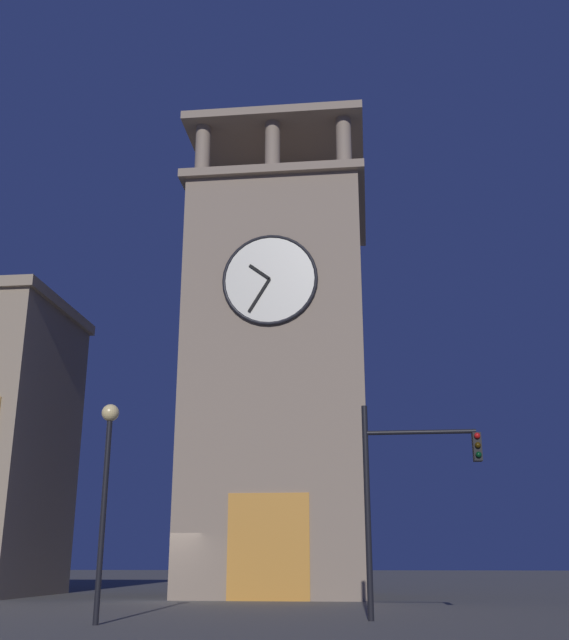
{
  "coord_description": "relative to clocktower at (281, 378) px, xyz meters",
  "views": [
    {
      "loc": [
        -7.83,
        29.58,
        1.45
      ],
      "look_at": [
        -4.07,
        -4.7,
        12.45
      ],
      "focal_mm": 42.47,
      "sensor_mm": 36.0,
      "label": 1
    }
  ],
  "objects": [
    {
      "name": "ground_plane",
      "position": [
        3.9,
        4.67,
        -9.59
      ],
      "size": [
        200.0,
        200.0,
        0.0
      ],
      "primitive_type": "plane",
      "color": "#56544F"
    },
    {
      "name": "traffic_signal_near",
      "position": [
        -4.88,
        13.61,
        -6.08
      ],
      "size": [
        3.15,
        0.41,
        5.52
      ],
      "color": "black",
      "rests_on": "ground_plane"
    },
    {
      "name": "clocktower",
      "position": [
        0.0,
        0.0,
        0.0
      ],
      "size": [
        8.4,
        8.87,
        24.27
      ],
      "color": "gray",
      "rests_on": "ground_plane"
    },
    {
      "name": "street_lamp",
      "position": [
        2.62,
        15.6,
        -5.91
      ],
      "size": [
        0.44,
        0.44,
        5.31
      ],
      "color": "black",
      "rests_on": "ground_plane"
    }
  ]
}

